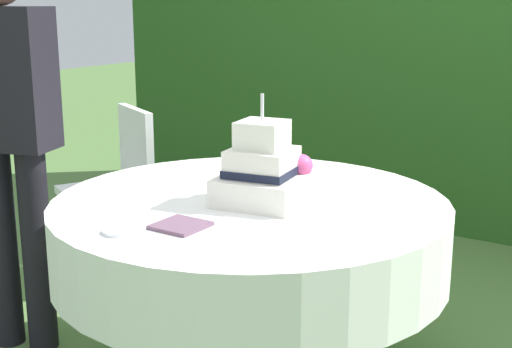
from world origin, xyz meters
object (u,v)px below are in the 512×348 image
serving_plate_near (289,167)px  serving_plate_far (121,231)px  garden_chair (119,178)px  cake_table (250,235)px  wedding_cake (263,172)px  napkin_stack (181,226)px  standing_person (10,129)px

serving_plate_near → serving_plate_far: size_ratio=1.27×
garden_chair → serving_plate_far: bearing=-45.3°
cake_table → serving_plate_near: 0.53m
wedding_cake → napkin_stack: wedding_cake is taller
wedding_cake → serving_plate_far: wedding_cake is taller
wedding_cake → standing_person: standing_person is taller
napkin_stack → garden_chair: 1.47m
serving_plate_far → garden_chair: garden_chair is taller
napkin_stack → standing_person: size_ratio=0.10×
cake_table → wedding_cake: wedding_cake is taller
serving_plate_far → cake_table: bearing=76.1°
wedding_cake → serving_plate_far: (-0.19, -0.52, -0.10)m
cake_table → wedding_cake: bearing=-2.8°
serving_plate_far → standing_person: bearing=162.6°
napkin_stack → garden_chair: bearing=142.0°
cake_table → serving_plate_near: serving_plate_near is taller
wedding_cake → standing_person: bearing=-166.2°
napkin_stack → garden_chair: garden_chair is taller
garden_chair → standing_person: bearing=-76.5°
cake_table → napkin_stack: napkin_stack is taller
napkin_stack → garden_chair: (-1.15, 0.90, -0.20)m
garden_chair → standing_person: size_ratio=0.56×
garden_chair → cake_table: bearing=-24.1°
cake_table → serving_plate_far: 0.55m
serving_plate_near → napkin_stack: 0.89m
serving_plate_near → serving_plate_far: 1.02m
serving_plate_far → napkin_stack: size_ratio=0.75×
standing_person → garden_chair: bearing=103.5°
serving_plate_near → garden_chair: bearing=178.8°
garden_chair → napkin_stack: bearing=-38.0°
napkin_stack → cake_table: bearing=88.9°
serving_plate_far → garden_chair: (-1.03, 1.04, -0.20)m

